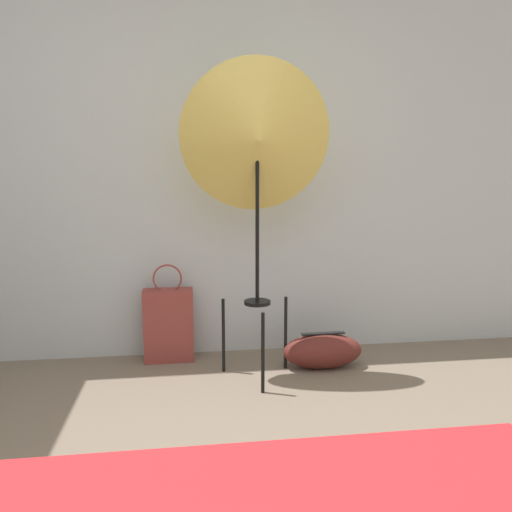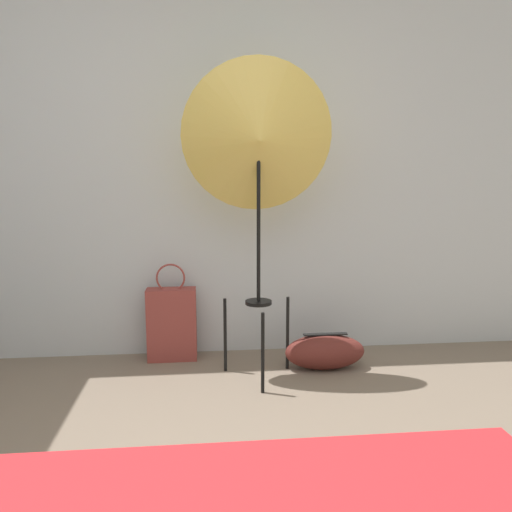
{
  "view_description": "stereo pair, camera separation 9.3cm",
  "coord_description": "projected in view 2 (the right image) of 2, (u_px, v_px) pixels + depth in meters",
  "views": [
    {
      "loc": [
        0.06,
        -1.09,
        1.2
      ],
      "look_at": [
        0.42,
        1.52,
        0.77
      ],
      "focal_mm": 35.0,
      "sensor_mm": 36.0,
      "label": 1
    },
    {
      "loc": [
        0.16,
        -1.1,
        1.2
      ],
      "look_at": [
        0.42,
        1.52,
        0.77
      ],
      "focal_mm": 35.0,
      "sensor_mm": 36.0,
      "label": 2
    }
  ],
  "objects": [
    {
      "name": "photo_umbrella",
      "position": [
        259.0,
        141.0,
        2.77
      ],
      "size": [
        0.87,
        0.41,
        1.84
      ],
      "color": "black",
      "rests_on": "ground_plane"
    },
    {
      "name": "tote_bag",
      "position": [
        172.0,
        323.0,
        3.24
      ],
      "size": [
        0.32,
        0.13,
        0.64
      ],
      "color": "brown",
      "rests_on": "ground_plane"
    },
    {
      "name": "wall_back",
      "position": [
        181.0,
        159.0,
        3.23
      ],
      "size": [
        8.0,
        0.05,
        2.6
      ],
      "color": "#B7BCC1",
      "rests_on": "ground_plane"
    },
    {
      "name": "duffel_bag",
      "position": [
        325.0,
        352.0,
        3.11
      ],
      "size": [
        0.5,
        0.22,
        0.23
      ],
      "color": "#5B231E",
      "rests_on": "ground_plane"
    }
  ]
}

